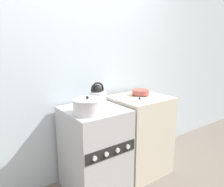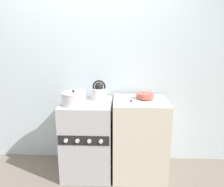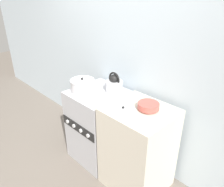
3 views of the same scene
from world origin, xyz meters
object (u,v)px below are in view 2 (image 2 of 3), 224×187
at_px(cooking_pot, 74,98).
at_px(enamel_bowl, 145,96).
at_px(kettle, 99,92).
at_px(stove, 88,137).
at_px(loose_pot_lid, 131,102).

xyz_separation_m(cooking_pot, enamel_bowl, (0.81, 0.15, 0.00)).
bearing_deg(kettle, stove, -134.70).
relative_size(stove, cooking_pot, 3.32).
bearing_deg(cooking_pot, enamel_bowl, 10.44).
distance_m(stove, loose_pot_lid, 0.72).
relative_size(kettle, enamel_bowl, 1.18).
height_order(cooking_pot, enamel_bowl, cooking_pot).
bearing_deg(cooking_pot, kettle, 42.61).
relative_size(cooking_pot, loose_pot_lid, 1.17).
height_order(stove, loose_pot_lid, loose_pot_lid).
distance_m(stove, kettle, 0.58).
height_order(stove, enamel_bowl, enamel_bowl).
bearing_deg(stove, loose_pot_lid, -13.64).
relative_size(stove, enamel_bowl, 4.47).
height_order(enamel_bowl, loose_pot_lid, enamel_bowl).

